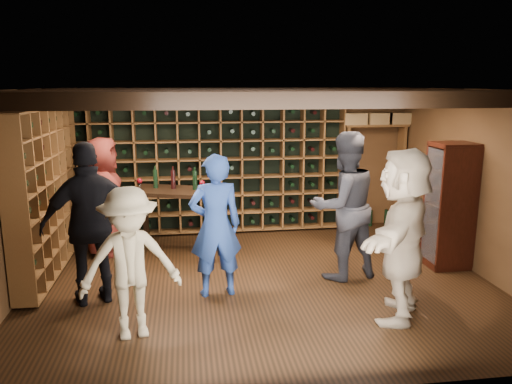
{
  "coord_description": "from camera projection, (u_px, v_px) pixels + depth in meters",
  "views": [
    {
      "loc": [
        -0.94,
        -6.16,
        2.57
      ],
      "look_at": [
        -0.04,
        0.2,
        1.17
      ],
      "focal_mm": 35.0,
      "sensor_mm": 36.0,
      "label": 1
    }
  ],
  "objects": [
    {
      "name": "ground",
      "position": [
        261.0,
        281.0,
        6.63
      ],
      "size": [
        6.0,
        6.0,
        0.0
      ],
      "primitive_type": "plane",
      "color": "black",
      "rests_on": "ground"
    },
    {
      "name": "room_shell",
      "position": [
        261.0,
        96.0,
        6.17
      ],
      "size": [
        6.0,
        6.0,
        6.0
      ],
      "color": "#50351B",
      "rests_on": "ground"
    },
    {
      "name": "wine_rack_back",
      "position": [
        210.0,
        168.0,
        8.57
      ],
      "size": [
        4.65,
        0.3,
        2.2
      ],
      "color": "brown",
      "rests_on": "ground"
    },
    {
      "name": "wine_rack_left",
      "position": [
        47.0,
        190.0,
        6.79
      ],
      "size": [
        0.3,
        2.65,
        2.2
      ],
      "color": "brown",
      "rests_on": "ground"
    },
    {
      "name": "crate_shelf",
      "position": [
        375.0,
        141.0,
        8.87
      ],
      "size": [
        1.2,
        0.32,
        2.07
      ],
      "color": "brown",
      "rests_on": "ground"
    },
    {
      "name": "display_cabinet",
      "position": [
        449.0,
        208.0,
        7.02
      ],
      "size": [
        0.55,
        0.5,
        1.75
      ],
      "color": "black",
      "rests_on": "ground"
    },
    {
      "name": "man_blue_shirt",
      "position": [
        216.0,
        226.0,
        6.04
      ],
      "size": [
        0.69,
        0.5,
        1.77
      ],
      "primitive_type": "imported",
      "rotation": [
        0.0,
        0.0,
        3.27
      ],
      "color": "navy",
      "rests_on": "ground"
    },
    {
      "name": "man_grey_suit",
      "position": [
        344.0,
        206.0,
        6.59
      ],
      "size": [
        1.11,
        0.95,
        1.97
      ],
      "primitive_type": "imported",
      "rotation": [
        0.0,
        0.0,
        3.38
      ],
      "color": "black",
      "rests_on": "ground"
    },
    {
      "name": "guest_red_floral",
      "position": [
        104.0,
        197.0,
        7.52
      ],
      "size": [
        0.58,
        0.89,
        1.8
      ],
      "primitive_type": "imported",
      "rotation": [
        0.0,
        0.0,
        1.56
      ],
      "color": "maroon",
      "rests_on": "ground"
    },
    {
      "name": "guest_woman_black",
      "position": [
        91.0,
        224.0,
        5.82
      ],
      "size": [
        1.22,
        0.78,
        1.93
      ],
      "primitive_type": "imported",
      "rotation": [
        0.0,
        0.0,
        3.43
      ],
      "color": "black",
      "rests_on": "ground"
    },
    {
      "name": "guest_khaki",
      "position": [
        130.0,
        264.0,
        5.03
      ],
      "size": [
        1.12,
        0.79,
        1.58
      ],
      "primitive_type": "imported",
      "rotation": [
        0.0,
        0.0,
        0.21
      ],
      "color": "gray",
      "rests_on": "ground"
    },
    {
      "name": "guest_beige",
      "position": [
        402.0,
        235.0,
        5.44
      ],
      "size": [
        1.43,
        1.8,
        1.91
      ],
      "primitive_type": "imported",
      "rotation": [
        0.0,
        0.0,
        4.15
      ],
      "color": "tan",
      "rests_on": "ground"
    },
    {
      "name": "tasting_table",
      "position": [
        176.0,
        198.0,
        7.48
      ],
      "size": [
        1.5,
        1.07,
        1.3
      ],
      "rotation": [
        0.0,
        0.0,
        -0.32
      ],
      "color": "black",
      "rests_on": "ground"
    }
  ]
}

